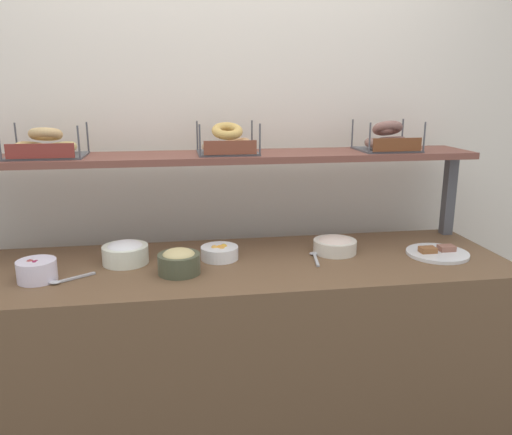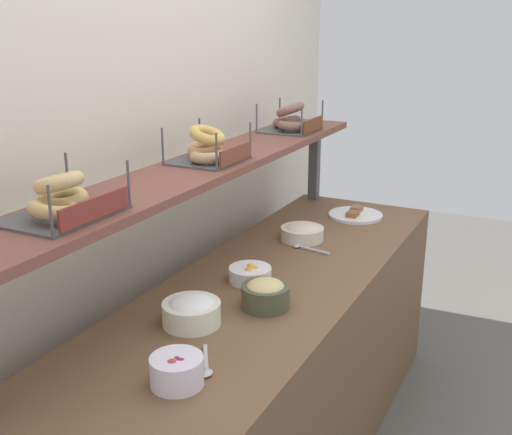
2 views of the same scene
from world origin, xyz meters
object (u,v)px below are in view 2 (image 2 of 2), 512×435
at_px(bowl_fruit_salad, 250,274).
at_px(bowl_beet_salad, 177,370).
at_px(bowl_hummus, 265,294).
at_px(serving_spoon_by_edge, 305,248).
at_px(bagel_basket_sesame, 208,149).
at_px(bowl_potato_salad, 302,232).
at_px(bowl_cream_cheese, 191,311).
at_px(bagel_basket_plain, 61,201).
at_px(bagel_basket_poppy, 290,121).
at_px(serving_plate_white, 355,215).
at_px(serving_spoon_near_plate, 206,366).

height_order(bowl_fruit_salad, bowl_beet_salad, bowl_beet_salad).
bearing_deg(bowl_hummus, serving_spoon_by_edge, 9.26).
xyz_separation_m(bowl_beet_salad, bagel_basket_sesame, (0.78, 0.35, 0.43)).
height_order(bowl_potato_salad, bagel_basket_sesame, bagel_basket_sesame).
distance_m(bowl_cream_cheese, bagel_basket_plain, 0.57).
relative_size(bowl_beet_salad, serving_spoon_by_edge, 0.84).
relative_size(bowl_potato_salad, bowl_beet_salad, 1.30).
bearing_deg(bagel_basket_sesame, bagel_basket_poppy, -0.49).
bearing_deg(bowl_hummus, bagel_basket_poppy, 19.56).
distance_m(bowl_potato_salad, bagel_basket_plain, 1.33).
relative_size(bowl_cream_cheese, bowl_beet_salad, 1.30).
distance_m(bowl_fruit_salad, bowl_hummus, 0.23).
xyz_separation_m(bowl_hummus, serving_plate_white, (1.13, 0.05, -0.04)).
bearing_deg(bowl_potato_salad, bowl_cream_cheese, 179.73).
height_order(bowl_potato_salad, serving_spoon_by_edge, bowl_potato_salad).
bearing_deg(bowl_cream_cheese, bowl_beet_salad, -154.03).
bearing_deg(bowl_hummus, bowl_beet_salad, 179.53).
relative_size(bagel_basket_sesame, bagel_basket_poppy, 1.04).
xyz_separation_m(bowl_potato_salad, bagel_basket_poppy, (0.30, 0.20, 0.44)).
bearing_deg(bowl_beet_salad, bowl_fruit_salad, 11.49).
xyz_separation_m(bowl_hummus, bagel_basket_sesame, (0.24, 0.36, 0.43)).
distance_m(bowl_potato_salad, bagel_basket_sesame, 0.67).
bearing_deg(bagel_basket_plain, bowl_potato_salad, -9.45).
xyz_separation_m(serving_spoon_near_plate, bagel_basket_poppy, (1.43, 0.38, 0.47)).
bearing_deg(bowl_beet_salad, bagel_basket_plain, 90.58).
bearing_deg(bagel_basket_sesame, bowl_beet_salad, -155.40).
xyz_separation_m(bowl_potato_salad, serving_spoon_near_plate, (-1.13, -0.18, -0.03)).
bearing_deg(serving_plate_white, bowl_potato_salad, 166.57).
xyz_separation_m(serving_spoon_by_edge, bagel_basket_plain, (-1.13, 0.26, 0.47)).
xyz_separation_m(bowl_hummus, bowl_beet_salad, (-0.54, 0.00, -0.01)).
relative_size(bowl_cream_cheese, serving_plate_white, 0.71).
bearing_deg(serving_plate_white, bagel_basket_poppy, 114.77).
xyz_separation_m(bowl_cream_cheese, bagel_basket_poppy, (1.22, 0.19, 0.43)).
bearing_deg(bagel_basket_poppy, serving_spoon_by_edge, -147.70).
xyz_separation_m(bowl_potato_salad, bagel_basket_sesame, (-0.46, 0.20, 0.44)).
distance_m(bowl_potato_salad, serving_spoon_near_plate, 1.14).
xyz_separation_m(bowl_fruit_salad, bowl_cream_cheese, (-0.40, 0.01, 0.02)).
xyz_separation_m(serving_spoon_near_plate, bagel_basket_sesame, (0.67, 0.38, 0.47)).
xyz_separation_m(serving_plate_white, bagel_basket_poppy, (-0.14, 0.30, 0.47)).
height_order(bowl_hummus, serving_plate_white, bowl_hummus).
bearing_deg(serving_plate_white, bowl_fruit_salad, 174.05).
distance_m(bowl_fruit_salad, bowl_cream_cheese, 0.40).
distance_m(serving_plate_white, bagel_basket_poppy, 0.58).
distance_m(bowl_potato_salad, bagel_basket_poppy, 0.57).
height_order(bowl_cream_cheese, bagel_basket_poppy, bagel_basket_poppy).
xyz_separation_m(serving_spoon_by_edge, bagel_basket_poppy, (0.41, 0.26, 0.47)).
height_order(bowl_potato_salad, serving_spoon_near_plate, bowl_potato_salad).
height_order(bowl_fruit_salad, serving_plate_white, bowl_fruit_salad).
distance_m(bowl_cream_cheese, bagel_basket_sesame, 0.66).
height_order(bowl_hummus, bagel_basket_poppy, bagel_basket_poppy).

